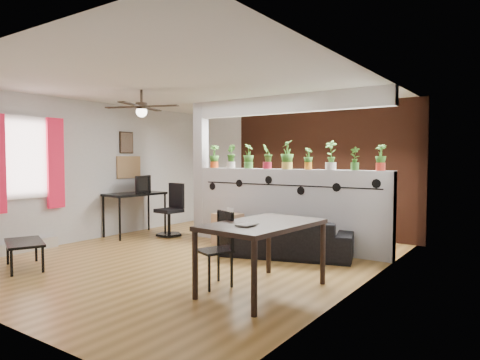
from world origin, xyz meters
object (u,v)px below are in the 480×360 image
object	(u,v)px
potted_plant_4	(287,154)
cube_shelf	(228,229)
potted_plant_6	(331,154)
cup	(230,211)
potted_plant_8	(381,157)
potted_plant_2	(249,155)
potted_plant_3	(267,156)
folding_chair	(220,242)
sofa	(286,238)
potted_plant_7	(355,158)
ceiling_fan	(142,108)
office_chair	(171,213)
computer_desk	(135,197)
potted_plant_1	(231,156)
dining_table	(263,230)
coffee_table	(24,244)
potted_plant_5	(308,158)
potted_plant_0	(214,156)

from	to	relation	value
potted_plant_4	cube_shelf	xyz separation A→B (m)	(-1.01, -0.34, -1.33)
potted_plant_6	cup	distance (m)	2.04
potted_plant_6	potted_plant_8	xyz separation A→B (m)	(0.79, 0.00, -0.04)
potted_plant_2	potted_plant_3	bearing A→B (deg)	-0.00
potted_plant_6	folding_chair	world-z (taller)	potted_plant_6
sofa	cup	xyz separation A→B (m)	(-1.27, 0.23, 0.32)
potted_plant_8	potted_plant_7	bearing A→B (deg)	-180.00
ceiling_fan	sofa	distance (m)	3.04
potted_plant_6	folding_chair	xyz separation A→B (m)	(-0.41, -2.38, -1.07)
sofa	office_chair	xyz separation A→B (m)	(-2.68, 0.23, 0.17)
potted_plant_6	computer_desk	xyz separation A→B (m)	(-3.84, -0.68, -0.84)
computer_desk	office_chair	bearing A→B (deg)	26.33
potted_plant_1	dining_table	xyz separation A→B (m)	(2.11, -2.29, -0.87)
sofa	coffee_table	xyz separation A→B (m)	(-2.64, -2.74, 0.06)
potted_plant_1	potted_plant_5	bearing A→B (deg)	0.00
potted_plant_4	computer_desk	bearing A→B (deg)	-167.42
potted_plant_3	potted_plant_7	world-z (taller)	potted_plant_3
potted_plant_4	potted_plant_7	world-z (taller)	potted_plant_4
cube_shelf	office_chair	bearing A→B (deg)	-170.35
potted_plant_2	coffee_table	xyz separation A→B (m)	(-1.54, -3.31, -1.24)
potted_plant_4	cube_shelf	size ratio (longest dim) A/B	0.89
coffee_table	cup	bearing A→B (deg)	65.24
potted_plant_3	potted_plant_0	bearing A→B (deg)	180.00
potted_plant_0	potted_plant_4	world-z (taller)	potted_plant_4
potted_plant_7	potted_plant_8	world-z (taller)	potted_plant_8
potted_plant_1	office_chair	world-z (taller)	potted_plant_1
sofa	cube_shelf	bearing A→B (deg)	-27.35
ceiling_fan	office_chair	distance (m)	2.49
potted_plant_8	cup	distance (m)	2.74
potted_plant_1	cube_shelf	bearing A→B (deg)	-62.89
potted_plant_7	dining_table	xyz separation A→B (m)	(-0.26, -2.29, -0.83)
folding_chair	potted_plant_5	bearing A→B (deg)	89.71
cup	potted_plant_6	bearing A→B (deg)	10.99
ceiling_fan	sofa	world-z (taller)	ceiling_fan
potted_plant_5	cup	xyz separation A→B (m)	(-1.36, -0.34, -0.94)
cube_shelf	potted_plant_0	bearing A→B (deg)	158.43
dining_table	folding_chair	bearing A→B (deg)	-169.91
potted_plant_3	coffee_table	size ratio (longest dim) A/B	0.46
potted_plant_7	cube_shelf	xyz separation A→B (m)	(-2.20, -0.34, -1.27)
computer_desk	cube_shelf	bearing A→B (deg)	9.49
coffee_table	potted_plant_0	bearing A→B (deg)	77.20
computer_desk	folding_chair	bearing A→B (deg)	-26.36
potted_plant_6	office_chair	bearing A→B (deg)	-173.72
ceiling_fan	cup	bearing A→B (deg)	66.36
potted_plant_6	cube_shelf	bearing A→B (deg)	-169.31
cube_shelf	sofa	bearing A→B (deg)	-0.82
potted_plant_4	cube_shelf	bearing A→B (deg)	-161.41
computer_desk	coffee_table	bearing A→B (deg)	-74.76
potted_plant_7	coffee_table	world-z (taller)	potted_plant_7
cube_shelf	office_chair	distance (m)	1.38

